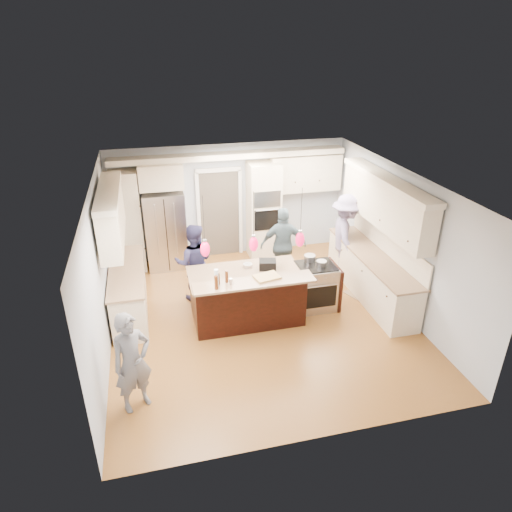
{
  "coord_description": "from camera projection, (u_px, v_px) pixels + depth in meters",
  "views": [
    {
      "loc": [
        -1.83,
        -7.12,
        4.89
      ],
      "look_at": [
        0.0,
        0.35,
        1.15
      ],
      "focal_mm": 32.0,
      "sensor_mm": 36.0,
      "label": 1
    }
  ],
  "objects": [
    {
      "name": "beer_bottle_c",
      "position": [
        227.0,
        276.0,
        7.66
      ],
      "size": [
        0.07,
        0.07,
        0.22
      ],
      "primitive_type": "cylinder",
      "rotation": [
        0.0,
        0.0,
        -0.35
      ],
      "color": "#4B230D",
      "rests_on": "kitchen_island"
    },
    {
      "name": "drink_can",
      "position": [
        231.0,
        281.0,
        7.63
      ],
      "size": [
        0.08,
        0.08,
        0.11
      ],
      "primitive_type": "cylinder",
      "rotation": [
        0.0,
        0.0,
        -0.43
      ],
      "color": "#B7B7BC",
      "rests_on": "kitchen_island"
    },
    {
      "name": "refrigerator",
      "position": [
        166.0,
        230.0,
        10.33
      ],
      "size": [
        0.9,
        0.7,
        1.8
      ],
      "primitive_type": "cube",
      "color": "#B7B7BC",
      "rests_on": "ground"
    },
    {
      "name": "pot_large",
      "position": [
        310.0,
        258.0,
        8.85
      ],
      "size": [
        0.22,
        0.22,
        0.13
      ],
      "primitive_type": "cylinder",
      "color": "#B7B7BC",
      "rests_on": "island_range"
    },
    {
      "name": "person_bar_end",
      "position": [
        132.0,
        363.0,
        6.35
      ],
      "size": [
        0.68,
        0.59,
        1.56
      ],
      "primitive_type": "imported",
      "rotation": [
        0.0,
        0.0,
        0.47
      ],
      "color": "slate",
      "rests_on": "ground"
    },
    {
      "name": "right_counter_run",
      "position": [
        376.0,
        249.0,
        9.07
      ],
      "size": [
        0.64,
        3.1,
        2.51
      ],
      "color": "beige",
      "rests_on": "ground"
    },
    {
      "name": "beer_bottle_a",
      "position": [
        218.0,
        279.0,
        7.6
      ],
      "size": [
        0.06,
        0.06,
        0.22
      ],
      "primitive_type": "cylinder",
      "rotation": [
        0.0,
        0.0,
        0.1
      ],
      "color": "#4B230D",
      "rests_on": "kitchen_island"
    },
    {
      "name": "water_bottle",
      "position": [
        216.0,
        278.0,
        7.52
      ],
      "size": [
        0.07,
        0.07,
        0.31
      ],
      "primitive_type": "cylinder",
      "rotation": [
        0.0,
        0.0,
        -0.02
      ],
      "color": "silver",
      "rests_on": "kitchen_island"
    },
    {
      "name": "person_far_left",
      "position": [
        194.0,
        263.0,
        9.06
      ],
      "size": [
        0.87,
        0.72,
        1.62
      ],
      "primitive_type": "imported",
      "rotation": [
        0.0,
        0.0,
        2.99
      ],
      "color": "navy",
      "rests_on": "ground"
    },
    {
      "name": "ground_plane",
      "position": [
        260.0,
        318.0,
        8.75
      ],
      "size": [
        6.0,
        6.0,
        0.0
      ],
      "primitive_type": "plane",
      "color": "#A66D2D",
      "rests_on": "ground"
    },
    {
      "name": "cutting_board",
      "position": [
        267.0,
        277.0,
        7.85
      ],
      "size": [
        0.48,
        0.38,
        0.03
      ],
      "primitive_type": "cube",
      "rotation": [
        0.0,
        0.0,
        0.21
      ],
      "color": "tan",
      "rests_on": "kitchen_island"
    },
    {
      "name": "left_cabinets",
      "position": [
        123.0,
        264.0,
        8.47
      ],
      "size": [
        0.64,
        2.3,
        2.51
      ],
      "color": "beige",
      "rests_on": "ground"
    },
    {
      "name": "oven_column",
      "position": [
        264.0,
        211.0,
        10.74
      ],
      "size": [
        0.72,
        0.69,
        2.3
      ],
      "color": "beige",
      "rests_on": "ground"
    },
    {
      "name": "beer_bottle_b",
      "position": [
        216.0,
        283.0,
        7.45
      ],
      "size": [
        0.06,
        0.06,
        0.24
      ],
      "primitive_type": "cylinder",
      "rotation": [
        0.0,
        0.0,
        -0.07
      ],
      "color": "#4B230D",
      "rests_on": "kitchen_island"
    },
    {
      "name": "island_range",
      "position": [
        316.0,
        286.0,
        8.93
      ],
      "size": [
        0.82,
        0.71,
        0.92
      ],
      "color": "#B7B7BC",
      "rests_on": "ground"
    },
    {
      "name": "pot_small",
      "position": [
        322.0,
        263.0,
        8.69
      ],
      "size": [
        0.19,
        0.19,
        0.1
      ],
      "primitive_type": "cylinder",
      "color": "#B7B7BC",
      "rests_on": "island_range"
    },
    {
      "name": "person_range_side",
      "position": [
        346.0,
        236.0,
        9.96
      ],
      "size": [
        0.91,
        1.31,
        1.86
      ],
      "primitive_type": "imported",
      "rotation": [
        0.0,
        0.0,
        1.38
      ],
      "color": "gray",
      "rests_on": "ground"
    },
    {
      "name": "room_shell",
      "position": [
        261.0,
        230.0,
        7.96
      ],
      "size": [
        5.54,
        6.04,
        2.72
      ],
      "color": "#B2BCC6",
      "rests_on": "ground"
    },
    {
      "name": "back_upper_cabinets",
      "position": [
        199.0,
        193.0,
        10.27
      ],
      "size": [
        5.3,
        0.61,
        2.54
      ],
      "color": "beige",
      "rests_on": "ground"
    },
    {
      "name": "person_far_right",
      "position": [
        283.0,
        245.0,
        9.74
      ],
      "size": [
        1.04,
        0.56,
        1.68
      ],
      "primitive_type": "imported",
      "rotation": [
        0.0,
        0.0,
        2.98
      ],
      "color": "slate",
      "rests_on": "ground"
    },
    {
      "name": "pendant_lights",
      "position": [
        254.0,
        244.0,
        7.46
      ],
      "size": [
        1.75,
        0.15,
        1.03
      ],
      "color": "black",
      "rests_on": "ground"
    },
    {
      "name": "kitchen_island",
      "position": [
        247.0,
        295.0,
        8.55
      ],
      "size": [
        2.1,
        1.46,
        1.12
      ],
      "color": "black",
      "rests_on": "ground"
    },
    {
      "name": "floor_rug",
      "position": [
        370.0,
        297.0,
        9.43
      ],
      "size": [
        0.95,
        1.12,
        0.01
      ],
      "primitive_type": "cube",
      "rotation": [
        0.0,
        0.0,
        0.38
      ],
      "color": "olive",
      "rests_on": "ground"
    }
  ]
}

